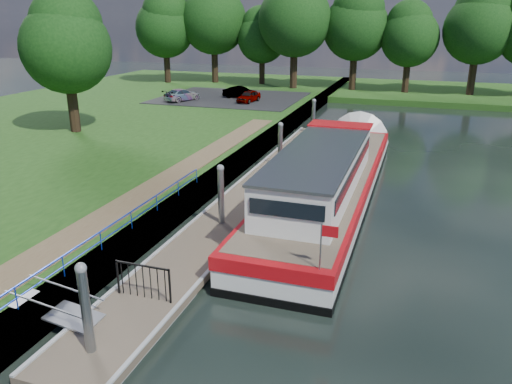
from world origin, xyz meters
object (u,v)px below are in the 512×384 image
(car_a, at_px, (249,96))
(pontoon, at_px, (255,193))
(barge, at_px, (331,178))
(car_b, at_px, (240,92))
(car_c, at_px, (182,95))

(car_a, bearing_deg, pontoon, -61.59)
(barge, height_order, car_b, barge)
(car_c, bearing_deg, barge, 152.87)
(barge, height_order, car_c, barge)
(car_c, bearing_deg, car_b, -124.69)
(car_b, height_order, car_c, car_c)
(car_b, bearing_deg, car_c, 128.96)
(car_b, distance_m, car_c, 5.84)
(pontoon, xyz_separation_m, car_c, (-14.76, 21.61, 1.22))
(barge, xyz_separation_m, car_c, (-18.36, 20.65, 0.32))
(pontoon, distance_m, car_a, 24.41)
(car_a, distance_m, car_b, 2.53)
(pontoon, distance_m, barge, 3.83)
(car_a, relative_size, car_c, 0.80)
(car_b, bearing_deg, barge, -145.64)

